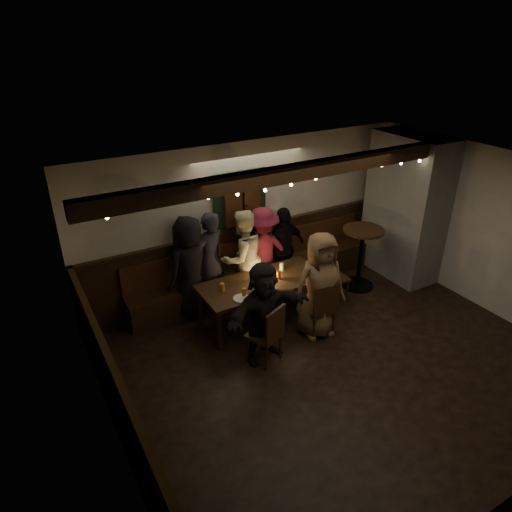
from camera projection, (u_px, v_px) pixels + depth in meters
room at (338, 239)px, 7.49m from camera, size 6.02×5.01×2.62m
dining_table at (262, 285)px, 7.03m from camera, size 1.97×0.84×0.85m
chair_near_left at (269, 332)px, 6.18m from camera, size 0.53×0.53×0.90m
chair_near_right at (322, 307)px, 6.72m from camera, size 0.45×0.45×0.91m
chair_end at (331, 274)px, 7.63m from camera, size 0.41×0.41×0.87m
high_top at (361, 251)px, 7.94m from camera, size 0.70×0.70×1.12m
person_a at (190, 267)px, 7.13m from camera, size 0.97×0.83×1.67m
person_b at (210, 261)px, 7.31m from camera, size 0.71×0.58×1.67m
person_c at (242, 258)px, 7.45m from camera, size 0.87×0.72×1.64m
person_d at (262, 251)px, 7.75m from camera, size 1.06×0.67×1.57m
person_e at (284, 248)px, 7.95m from camera, size 0.91×0.47×1.49m
person_f at (264, 312)px, 6.18m from camera, size 1.43×0.64×1.49m
person_g at (319, 286)px, 6.64m from camera, size 0.87×0.63×1.66m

